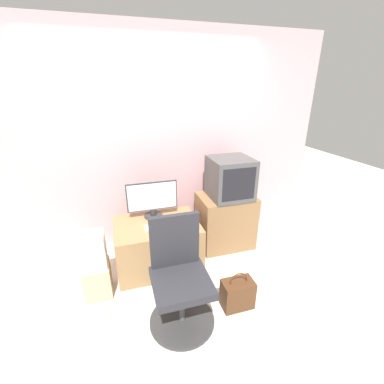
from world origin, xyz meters
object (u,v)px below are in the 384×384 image
main_monitor (152,199)px  office_chair (180,282)px  mouse (180,222)px  book (98,316)px  cardboard_box_lower (98,279)px  keyboard (159,226)px  crt_tv (230,178)px  handbag (237,294)px

main_monitor → office_chair: size_ratio=0.59×
mouse → book: size_ratio=0.30×
cardboard_box_lower → book: bearing=-92.0°
keyboard → office_chair: office_chair is taller
crt_tv → handbag: crt_tv is taller
main_monitor → keyboard: (0.02, -0.27, -0.21)m
mouse → cardboard_box_lower: 1.01m
main_monitor → cardboard_box_lower: main_monitor is taller
mouse → book: (-0.92, -0.53, -0.55)m
keyboard → cardboard_box_lower: keyboard is taller
handbag → crt_tv: bearing=71.6°
office_chair → book: (-0.73, 0.21, -0.39)m
keyboard → office_chair: (0.04, -0.72, -0.15)m
handbag → keyboard: bearing=128.1°
keyboard → mouse: 0.23m
crt_tv → main_monitor: bearing=178.4°
main_monitor → mouse: size_ratio=8.57×
handbag → book: (-1.27, 0.24, -0.13)m
handbag → book: size_ratio=1.74×
mouse → handbag: mouse is taller
book → cardboard_box_lower: bearing=88.0°
main_monitor → keyboard: size_ratio=1.83×
mouse → keyboard: bearing=-174.0°
cardboard_box_lower → book: 0.35m
keyboard → book: 1.01m
keyboard → handbag: (0.59, -0.75, -0.41)m
keyboard → crt_tv: (0.92, 0.24, 0.38)m
office_chair → cardboard_box_lower: bearing=144.2°
office_chair → handbag: office_chair is taller
main_monitor → handbag: (0.61, -1.02, -0.62)m
handbag → book: 1.30m
office_chair → handbag: 0.60m
mouse → crt_tv: bearing=17.5°
book → crt_tv: bearing=25.1°
cardboard_box_lower → handbag: bearing=-23.6°
book → mouse: bearing=30.2°
keyboard → book: bearing=-143.3°
keyboard → cardboard_box_lower: size_ratio=0.91×
crt_tv → keyboard: bearing=-165.3°
mouse → cardboard_box_lower: (-0.91, -0.22, -0.39)m
main_monitor → cardboard_box_lower: 1.00m
cardboard_box_lower → handbag: 1.38m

